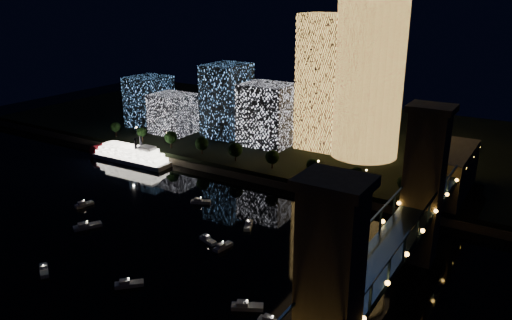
% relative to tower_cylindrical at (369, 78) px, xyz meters
% --- Properties ---
extents(ground, '(520.00, 520.00, 0.00)m').
position_rel_tower_cylindrical_xyz_m(ground, '(-18.08, -128.95, -42.87)').
color(ground, black).
rests_on(ground, ground).
extents(far_bank, '(420.00, 160.00, 5.00)m').
position_rel_tower_cylindrical_xyz_m(far_bank, '(-18.08, 31.05, -40.37)').
color(far_bank, black).
rests_on(far_bank, ground).
extents(seawall, '(420.00, 6.00, 3.00)m').
position_rel_tower_cylindrical_xyz_m(seawall, '(-18.08, -46.95, -41.37)').
color(seawall, '#6B5E4C').
rests_on(seawall, ground).
extents(tower_cylindrical, '(34.00, 34.00, 75.48)m').
position_rel_tower_cylindrical_xyz_m(tower_cylindrical, '(0.00, 0.00, 0.00)').
color(tower_cylindrical, '#EDAB4B').
rests_on(tower_cylindrical, far_bank).
extents(tower_rectangular, '(20.90, 20.90, 66.49)m').
position_rel_tower_cylindrical_xyz_m(tower_rectangular, '(-24.11, 1.77, -4.62)').
color(tower_rectangular, '#EDAB4B').
rests_on(tower_rectangular, far_bank).
extents(midrise_blocks, '(102.56, 35.08, 39.29)m').
position_rel_tower_cylindrical_xyz_m(midrise_blocks, '(-85.84, -9.75, -21.84)').
color(midrise_blocks, silver).
rests_on(midrise_blocks, far_bank).
extents(truss_bridge, '(13.00, 266.00, 50.00)m').
position_rel_tower_cylindrical_xyz_m(truss_bridge, '(46.92, -125.23, -26.62)').
color(truss_bridge, '#172B4B').
rests_on(truss_bridge, ground).
extents(riverboat, '(47.52, 11.20, 14.24)m').
position_rel_tower_cylindrical_xyz_m(riverboat, '(-101.83, -57.85, -39.22)').
color(riverboat, silver).
rests_on(riverboat, ground).
extents(motorboats, '(107.21, 76.76, 2.78)m').
position_rel_tower_cylindrical_xyz_m(motorboats, '(-23.69, -116.95, -42.05)').
color(motorboats, silver).
rests_on(motorboats, ground).
extents(esplanade_trees, '(165.87, 6.75, 8.88)m').
position_rel_tower_cylindrical_xyz_m(esplanade_trees, '(-48.54, -40.95, -32.40)').
color(esplanade_trees, black).
rests_on(esplanade_trees, far_bank).
extents(street_lamps, '(132.70, 0.70, 5.65)m').
position_rel_tower_cylindrical_xyz_m(street_lamps, '(-52.08, -34.95, -33.84)').
color(street_lamps, black).
rests_on(street_lamps, far_bank).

